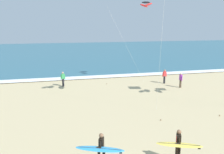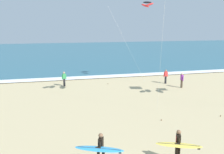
{
  "view_description": "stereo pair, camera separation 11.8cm",
  "coord_description": "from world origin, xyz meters",
  "px_view_note": "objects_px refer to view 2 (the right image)",
  "views": [
    {
      "loc": [
        -3.99,
        -6.93,
        6.53
      ],
      "look_at": [
        -0.74,
        5.86,
        3.73
      ],
      "focal_mm": 39.9,
      "sensor_mm": 36.0,
      "label": 1
    },
    {
      "loc": [
        -3.87,
        -6.96,
        6.53
      ],
      "look_at": [
        -0.74,
        5.86,
        3.73
      ],
      "focal_mm": 39.9,
      "sensor_mm": 36.0,
      "label": 2
    }
  ],
  "objects_px": {
    "surfer_lead": "(100,149)",
    "surfer_third": "(178,145)",
    "bystander_green_top": "(64,79)",
    "bystander_red_top": "(166,76)",
    "kite_arc_charcoal_low": "(147,4)",
    "bystander_purple_top": "(182,80)"
  },
  "relations": [
    {
      "from": "kite_arc_charcoal_low",
      "to": "bystander_red_top",
      "type": "bearing_deg",
      "value": -23.1
    },
    {
      "from": "surfer_lead",
      "to": "surfer_third",
      "type": "xyz_separation_m",
      "value": [
        3.62,
        -0.51,
        -0.0
      ]
    },
    {
      "from": "surfer_third",
      "to": "kite_arc_charcoal_low",
      "type": "distance_m",
      "value": 18.6
    },
    {
      "from": "bystander_purple_top",
      "to": "bystander_red_top",
      "type": "relative_size",
      "value": 1.0
    },
    {
      "from": "surfer_lead",
      "to": "bystander_green_top",
      "type": "distance_m",
      "value": 16.34
    },
    {
      "from": "bystander_purple_top",
      "to": "bystander_green_top",
      "type": "xyz_separation_m",
      "value": [
        -11.94,
        3.55,
        0.0
      ]
    },
    {
      "from": "surfer_third",
      "to": "bystander_purple_top",
      "type": "height_order",
      "value": "surfer_third"
    },
    {
      "from": "surfer_lead",
      "to": "kite_arc_charcoal_low",
      "type": "xyz_separation_m",
      "value": [
        8.3,
        15.82,
        7.58
      ]
    },
    {
      "from": "bystander_red_top",
      "to": "surfer_lead",
      "type": "bearing_deg",
      "value": -124.88
    },
    {
      "from": "surfer_lead",
      "to": "surfer_third",
      "type": "bearing_deg",
      "value": -7.96
    },
    {
      "from": "surfer_lead",
      "to": "bystander_green_top",
      "type": "relative_size",
      "value": 1.41
    },
    {
      "from": "surfer_lead",
      "to": "bystander_purple_top",
      "type": "relative_size",
      "value": 1.41
    },
    {
      "from": "surfer_lead",
      "to": "surfer_third",
      "type": "relative_size",
      "value": 1.05
    },
    {
      "from": "bystander_red_top",
      "to": "surfer_third",
      "type": "bearing_deg",
      "value": -113.74
    },
    {
      "from": "surfer_lead",
      "to": "surfer_third",
      "type": "distance_m",
      "value": 3.65
    },
    {
      "from": "surfer_lead",
      "to": "bystander_red_top",
      "type": "relative_size",
      "value": 1.41
    },
    {
      "from": "bystander_purple_top",
      "to": "bystander_green_top",
      "type": "height_order",
      "value": "same"
    },
    {
      "from": "bystander_green_top",
      "to": "bystander_red_top",
      "type": "relative_size",
      "value": 1.0
    },
    {
      "from": "surfer_lead",
      "to": "bystander_green_top",
      "type": "height_order",
      "value": "surfer_lead"
    },
    {
      "from": "bystander_purple_top",
      "to": "bystander_red_top",
      "type": "height_order",
      "value": "same"
    },
    {
      "from": "surfer_lead",
      "to": "bystander_green_top",
      "type": "xyz_separation_m",
      "value": [
        -0.73,
        16.32,
        -0.23
      ]
    },
    {
      "from": "bystander_green_top",
      "to": "bystander_red_top",
      "type": "distance_m",
      "value": 11.22
    }
  ]
}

